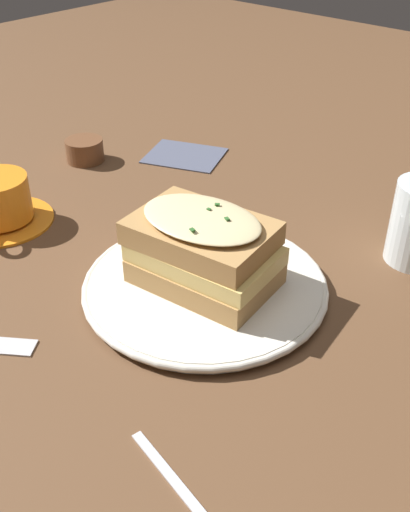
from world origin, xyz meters
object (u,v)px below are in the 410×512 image
at_px(sandwich, 204,250).
at_px(condiment_pot, 85,150).
at_px(napkin, 185,155).
at_px(dinner_plate, 205,286).

height_order(sandwich, condiment_pot, sandwich).
bearing_deg(napkin, dinner_plate, -42.97).
height_order(dinner_plate, napkin, dinner_plate).
bearing_deg(dinner_plate, napkin, 137.03).
xyz_separation_m(dinner_plate, sandwich, (-0.00, 0.00, 0.04)).
height_order(dinner_plate, condiment_pot, condiment_pot).
relative_size(sandwich, napkin, 1.39).
xyz_separation_m(napkin, condiment_pot, (-0.10, -0.11, 0.01)).
bearing_deg(condiment_pot, dinner_plate, -19.25).
relative_size(dinner_plate, napkin, 2.30).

